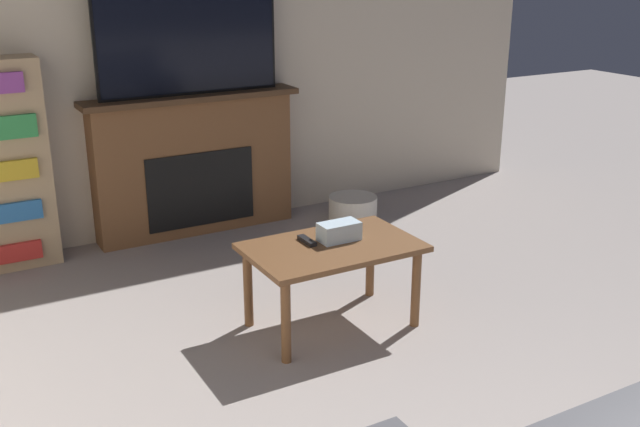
# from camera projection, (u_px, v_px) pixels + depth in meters

# --- Properties ---
(wall_back) EXTENTS (6.03, 0.06, 2.70)m
(wall_back) POSITION_uv_depth(u_px,v_px,m) (183.00, 42.00, 5.20)
(wall_back) COLOR beige
(wall_back) RESTS_ON ground_plane
(fireplace) EXTENTS (1.54, 0.28, 1.01)m
(fireplace) POSITION_uv_depth(u_px,v_px,m) (194.00, 164.00, 5.35)
(fireplace) COLOR brown
(fireplace) RESTS_ON ground_plane
(tv) EXTENTS (1.28, 0.03, 0.73)m
(tv) POSITION_uv_depth(u_px,v_px,m) (188.00, 41.00, 5.05)
(tv) COLOR black
(tv) RESTS_ON fireplace
(coffee_table) EXTENTS (0.91, 0.57, 0.47)m
(coffee_table) POSITION_uv_depth(u_px,v_px,m) (332.00, 257.00, 3.97)
(coffee_table) COLOR brown
(coffee_table) RESTS_ON ground_plane
(tissue_box) EXTENTS (0.22, 0.12, 0.10)m
(tissue_box) POSITION_uv_depth(u_px,v_px,m) (339.00, 231.00, 3.99)
(tissue_box) COLOR silver
(tissue_box) RESTS_ON coffee_table
(remote_control) EXTENTS (0.04, 0.15, 0.02)m
(remote_control) POSITION_uv_depth(u_px,v_px,m) (307.00, 241.00, 3.97)
(remote_control) COLOR black
(remote_control) RESTS_ON coffee_table
(bookshelf) EXTENTS (0.57, 0.29, 1.34)m
(bookshelf) POSITION_uv_depth(u_px,v_px,m) (1.00, 166.00, 4.68)
(bookshelf) COLOR tan
(bookshelf) RESTS_ON ground_plane
(storage_basket) EXTENTS (0.37, 0.37, 0.19)m
(storage_basket) POSITION_uv_depth(u_px,v_px,m) (353.00, 209.00, 5.68)
(storage_basket) COLOR silver
(storage_basket) RESTS_ON ground_plane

